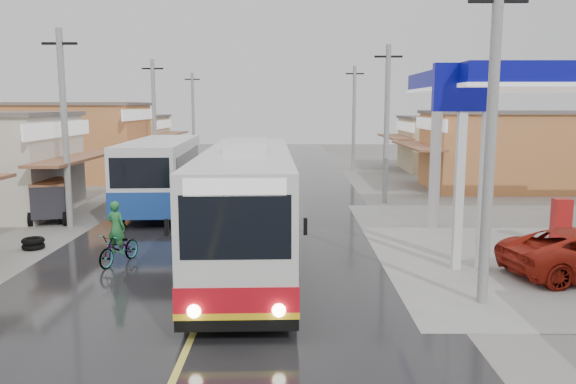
{
  "coord_description": "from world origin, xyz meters",
  "views": [
    {
      "loc": [
        2.15,
        -13.69,
        4.96
      ],
      "look_at": [
        2.03,
        6.83,
        1.81
      ],
      "focal_mm": 35.0,
      "sensor_mm": 36.0,
      "label": 1
    }
  ],
  "objects_px": {
    "tricycle_near": "(51,199)",
    "tricycle_far": "(44,198)",
    "second_bus": "(162,172)",
    "tyre_stack": "(33,243)",
    "coach_bus": "(248,205)",
    "cyclist": "(119,243)"
  },
  "relations": [
    {
      "from": "tricycle_near",
      "to": "tricycle_far",
      "type": "height_order",
      "value": "tricycle_far"
    },
    {
      "from": "second_bus",
      "to": "tyre_stack",
      "type": "height_order",
      "value": "second_bus"
    },
    {
      "from": "tricycle_near",
      "to": "tricycle_far",
      "type": "relative_size",
      "value": 0.97
    },
    {
      "from": "tyre_stack",
      "to": "tricycle_near",
      "type": "bearing_deg",
      "value": 105.7
    },
    {
      "from": "coach_bus",
      "to": "tricycle_near",
      "type": "height_order",
      "value": "coach_bus"
    },
    {
      "from": "second_bus",
      "to": "tyre_stack",
      "type": "xyz_separation_m",
      "value": [
        -2.77,
        -7.79,
        -1.59
      ]
    },
    {
      "from": "tricycle_near",
      "to": "second_bus",
      "type": "bearing_deg",
      "value": 22.45
    },
    {
      "from": "coach_bus",
      "to": "tyre_stack",
      "type": "height_order",
      "value": "coach_bus"
    },
    {
      "from": "tricycle_far",
      "to": "second_bus",
      "type": "bearing_deg",
      "value": 16.24
    },
    {
      "from": "second_bus",
      "to": "tricycle_far",
      "type": "distance_m",
      "value": 5.39
    },
    {
      "from": "coach_bus",
      "to": "tricycle_far",
      "type": "relative_size",
      "value": 5.0
    },
    {
      "from": "coach_bus",
      "to": "second_bus",
      "type": "distance_m",
      "value": 10.78
    },
    {
      "from": "coach_bus",
      "to": "second_bus",
      "type": "relative_size",
      "value": 1.24
    },
    {
      "from": "tricycle_far",
      "to": "tyre_stack",
      "type": "relative_size",
      "value": 3.24
    },
    {
      "from": "second_bus",
      "to": "cyclist",
      "type": "relative_size",
      "value": 4.92
    },
    {
      "from": "tricycle_far",
      "to": "cyclist",
      "type": "bearing_deg",
      "value": -69.11
    },
    {
      "from": "tricycle_near",
      "to": "tyre_stack",
      "type": "distance_m",
      "value": 4.84
    },
    {
      "from": "coach_bus",
      "to": "cyclist",
      "type": "relative_size",
      "value": 6.1
    },
    {
      "from": "second_bus",
      "to": "tricycle_near",
      "type": "height_order",
      "value": "second_bus"
    },
    {
      "from": "coach_bus",
      "to": "tricycle_far",
      "type": "xyz_separation_m",
      "value": [
        -9.37,
        6.66,
        -0.85
      ]
    },
    {
      "from": "cyclist",
      "to": "coach_bus",
      "type": "bearing_deg",
      "value": 21.33
    },
    {
      "from": "coach_bus",
      "to": "tyre_stack",
      "type": "distance_m",
      "value": 8.07
    }
  ]
}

